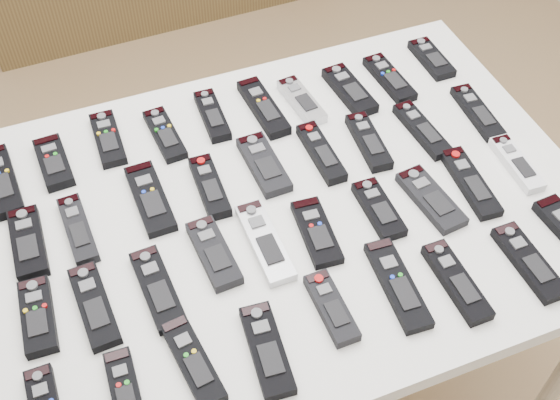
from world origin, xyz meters
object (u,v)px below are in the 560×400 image
object	(u,v)px
table	(280,224)
remote_31	(193,361)
remote_26	(431,199)
remote_10	(28,243)
remote_14	(264,164)
remote_7	(350,90)
remote_27	(470,183)
remote_28	(517,164)
remote_23	(265,242)
remote_33	(331,308)
remote_16	(369,141)
remote_34	(398,285)
remote_1	(54,163)
remote_13	(210,187)
remote_6	(301,101)
remote_36	(529,262)
remote_12	(150,198)
remote_20	(94,306)
remote_30	(125,392)
remote_19	(38,316)
remote_35	(457,282)
remote_0	(2,181)
remote_8	(389,78)
remote_32	(267,350)
remote_4	(212,116)
remote_3	(165,134)
remote_17	(422,130)
remote_2	(108,139)
remote_24	(317,232)
remote_25	(379,209)
remote_5	(263,107)
remote_21	(158,289)
remote_15	(321,153)
remote_22	(214,253)
remote_9	(431,59)
remote_11	(78,229)
remote_18	(477,112)

from	to	relation	value
table	remote_31	distance (m)	0.39
remote_26	remote_10	bearing A→B (deg)	160.24
remote_14	remote_7	bearing A→B (deg)	27.28
remote_27	remote_28	bearing A→B (deg)	9.10
remote_23	remote_33	bearing A→B (deg)	-72.50
remote_16	remote_34	size ratio (longest dim) A/B	0.84
remote_1	remote_13	xyz separation A→B (m)	(0.29, -0.19, 0.00)
remote_6	remote_36	xyz separation A→B (m)	(0.22, -0.57, -0.00)
remote_12	remote_20	xyz separation A→B (m)	(-0.16, -0.21, 0.00)
remote_30	remote_33	world-z (taller)	remote_33
remote_23	remote_26	world-z (taller)	same
remote_19	remote_30	distance (m)	0.22
remote_35	remote_27	bearing A→B (deg)	52.42
remote_10	remote_34	xyz separation A→B (m)	(0.61, -0.34, -0.00)
remote_0	remote_16	size ratio (longest dim) A/B	1.17
remote_8	remote_31	bearing A→B (deg)	-143.78
remote_32	remote_4	bearing A→B (deg)	86.21
remote_3	remote_17	xyz separation A→B (m)	(0.53, -0.19, 0.00)
remote_8	remote_34	distance (m)	0.59
remote_2	remote_13	bearing A→B (deg)	-51.57
remote_8	remote_26	xyz separation A→B (m)	(-0.10, -0.37, 0.00)
remote_24	remote_36	world-z (taller)	remote_36
remote_6	remote_16	bearing A→B (deg)	-70.10
remote_25	remote_5	bearing A→B (deg)	107.05
remote_0	remote_21	size ratio (longest dim) A/B	1.07
remote_21	remote_8	bearing A→B (deg)	26.29
remote_2	remote_26	size ratio (longest dim) A/B	0.96
remote_32	remote_15	bearing A→B (deg)	60.51
remote_2	remote_35	xyz separation A→B (m)	(0.51, -0.60, 0.00)
remote_6	remote_36	world-z (taller)	remote_6
remote_16	remote_30	distance (m)	0.73
remote_1	remote_33	distance (m)	0.67
remote_22	remote_27	distance (m)	0.55
remote_28	remote_6	bearing A→B (deg)	137.61
remote_33	remote_35	xyz separation A→B (m)	(0.24, -0.03, -0.00)
remote_27	remote_31	size ratio (longest dim) A/B	1.09
remote_9	remote_35	size ratio (longest dim) A/B	0.82
remote_2	remote_32	size ratio (longest dim) A/B	0.93
remote_30	remote_15	bearing A→B (deg)	38.57
remote_6	remote_9	size ratio (longest dim) A/B	1.08
remote_13	remote_23	world-z (taller)	remote_13
remote_14	remote_31	xyz separation A→B (m)	(-0.27, -0.38, -0.00)
remote_2	remote_16	distance (m)	0.57
remote_9	remote_17	xyz separation A→B (m)	(-0.14, -0.21, 0.00)
remote_17	remote_27	distance (m)	0.18
remote_27	remote_34	size ratio (longest dim) A/B	0.96
remote_11	remote_25	distance (m)	0.59
remote_12	remote_22	bearing A→B (deg)	-67.89
remote_5	remote_36	distance (m)	0.66
remote_15	remote_18	world-z (taller)	remote_15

